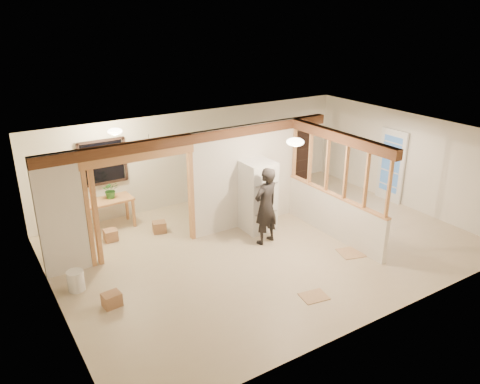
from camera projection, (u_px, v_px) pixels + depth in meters
floor at (266, 245)px, 10.58m from camera, size 9.00×6.50×0.01m
ceiling at (269, 138)px, 9.67m from camera, size 9.00×6.50×0.01m
wall_back at (198, 156)px, 12.68m from camera, size 9.00×0.01×2.50m
wall_front at (384, 256)px, 7.56m from camera, size 9.00×0.01×2.50m
wall_left at (50, 246)px, 7.89m from camera, size 0.01×6.50×2.50m
wall_right at (406, 160)px, 12.35m from camera, size 0.01×6.50×2.50m
partition_left_stub at (61, 215)px, 9.06m from camera, size 0.90×0.12×2.50m
partition_center at (245, 176)px, 11.17m from camera, size 2.80×0.12×2.50m
doorway_frame at (142, 205)px, 9.93m from camera, size 2.46×0.14×2.20m
header_beam_back at (199, 137)px, 10.16m from camera, size 7.00×0.18×0.22m
header_beam_right at (339, 137)px, 10.19m from camera, size 0.18×3.30×0.22m
pony_wall at (333, 215)px, 10.88m from camera, size 0.12×3.20×1.00m
stud_partition at (337, 168)px, 10.45m from camera, size 0.14×3.20×1.32m
window_back at (103, 162)px, 11.22m from camera, size 1.12×0.10×1.10m
french_door at (391, 166)px, 12.72m from camera, size 0.12×0.86×2.00m
ceiling_dome_main at (295, 142)px, 9.43m from camera, size 0.36×0.36×0.16m
ceiling_dome_util at (115, 131)px, 10.24m from camera, size 0.32×0.32×0.14m
hanging_bulb at (149, 149)px, 10.05m from camera, size 0.07×0.07×0.07m
refrigerator at (258, 196)px, 11.04m from camera, size 0.70×0.68×1.71m
woman at (266, 206)px, 10.39m from camera, size 0.73×0.55×1.79m
work_table at (109, 214)px, 11.28m from camera, size 1.20×0.63×0.74m
potted_plant at (111, 190)px, 11.18m from camera, size 0.43×0.39×0.41m
shop_vac at (69, 241)px, 10.12m from camera, size 0.58×0.58×0.59m
bookshelf at (296, 156)px, 14.29m from camera, size 0.79×0.26×1.58m
bucket at (76, 281)px, 8.83m from camera, size 0.37×0.37×0.40m
box_util_a at (159, 227)px, 11.15m from camera, size 0.36×0.33×0.26m
box_util_b at (111, 235)px, 10.75m from camera, size 0.29×0.29×0.26m
box_front at (112, 300)px, 8.37m from camera, size 0.34×0.29×0.26m
floor_panel_near at (351, 253)px, 10.22m from camera, size 0.61×0.61×0.02m
floor_panel_far at (314, 296)px, 8.68m from camera, size 0.55×0.47×0.02m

